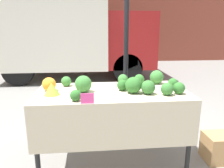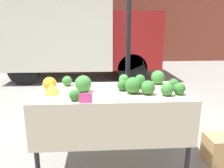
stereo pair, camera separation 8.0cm
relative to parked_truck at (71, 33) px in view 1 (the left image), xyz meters
name	(u,v)px [view 1 (the left image)]	position (x,y,z in m)	size (l,w,h in m)	color
ground_plane	(112,157)	(0.81, -4.63, -1.39)	(40.00, 40.00, 0.00)	gray
tent_pole	(126,41)	(1.10, -3.79, -0.04)	(0.07, 0.07, 2.69)	black
parked_truck	(71,33)	(0.00, 0.00, 0.00)	(4.56, 2.24, 2.60)	silver
market_table	(113,102)	(0.81, -4.69, -0.66)	(1.69, 0.83, 0.84)	beige
orange_cauliflower	(49,84)	(0.11, -4.56, -0.47)	(0.15, 0.15, 0.15)	orange
romanesco_head	(52,89)	(0.17, -4.72, -0.48)	(0.16, 0.16, 0.13)	#93B238
broccoli_head_0	(133,85)	(1.03, -4.74, -0.46)	(0.18, 0.18, 0.18)	#2D6628
broccoli_head_1	(76,95)	(0.43, -4.95, -0.49)	(0.11, 0.11, 0.11)	#2D6628
broccoli_head_2	(173,83)	(1.53, -4.58, -0.49)	(0.12, 0.12, 0.12)	#2D6628
broccoli_head_3	(83,84)	(0.49, -4.64, -0.45)	(0.18, 0.18, 0.18)	#387533
broccoli_head_4	(157,77)	(1.41, -4.36, -0.46)	(0.17, 0.17, 0.17)	#387533
broccoli_head_5	(179,88)	(1.51, -4.81, -0.48)	(0.13, 0.13, 0.13)	#2D6628
broccoli_head_6	(66,81)	(0.28, -4.37, -0.49)	(0.12, 0.12, 0.12)	#387533
broccoli_head_7	(123,79)	(0.98, -4.33, -0.48)	(0.12, 0.12, 0.12)	#387533
broccoli_head_8	(122,85)	(0.93, -4.62, -0.48)	(0.13, 0.13, 0.13)	#285B23
broccoli_head_9	(148,87)	(1.18, -4.79, -0.47)	(0.15, 0.15, 0.15)	#336B2D
broccoli_head_10	(167,89)	(1.37, -4.84, -0.48)	(0.13, 0.13, 0.13)	#336B2D
broccoli_head_11	(139,79)	(1.18, -4.37, -0.48)	(0.13, 0.13, 0.13)	#2D6628
price_sign	(87,99)	(0.54, -5.03, -0.50)	(0.12, 0.01, 0.10)	#EF4793
produce_crate	(220,147)	(2.07, -4.80, -1.23)	(0.36, 0.29, 0.33)	tan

